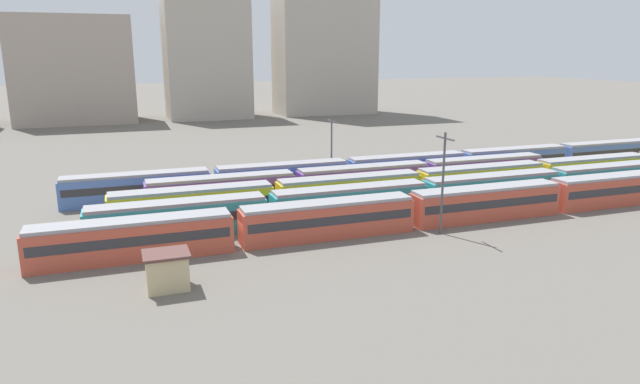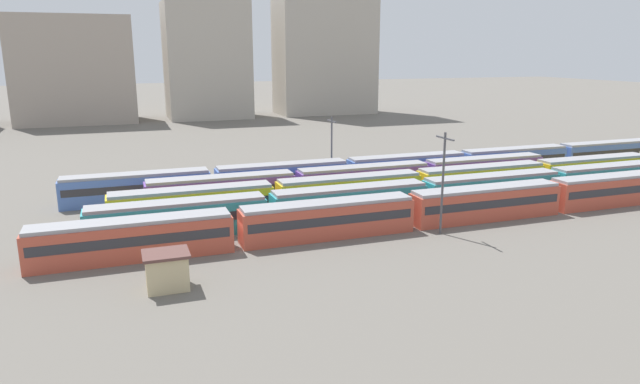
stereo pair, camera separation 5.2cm
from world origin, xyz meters
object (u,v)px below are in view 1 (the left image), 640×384
train_track_2 (539,174)px  catenary_pole_1 (332,146)px  train_track_4 (462,163)px  catenary_pole_0 (443,179)px  train_track_0 (553,196)px  train_track_3 (363,179)px  train_track_1 (553,183)px  signal_hut (167,270)px

train_track_2 → catenary_pole_1: bearing=152.3°
train_track_4 → catenary_pole_1: catenary_pole_1 is taller
train_track_2 → catenary_pole_0: (-23.66, -13.30, 3.93)m
train_track_0 → train_track_3: same height
train_track_4 → catenary_pole_0: bearing=-127.4°
train_track_0 → train_track_1: (4.58, 5.20, 0.00)m
train_track_0 → train_track_3: (-17.50, 15.60, -0.00)m
train_track_4 → catenary_pole_1: 20.59m
train_track_0 → train_track_3: 23.44m
train_track_2 → catenary_pole_1: catenary_pole_1 is taller
train_track_3 → train_track_4: bearing=15.6°
train_track_2 → signal_hut: 54.76m
train_track_2 → signal_hut: size_ratio=31.25×
train_track_0 → train_track_1: same height
train_track_3 → signal_hut: 36.12m
train_track_2 → catenary_pole_0: 27.42m
catenary_pole_0 → signal_hut: size_ratio=2.93×
train_track_2 → train_track_4: same height
train_track_0 → signal_hut: (-44.91, -7.93, -0.35)m
train_track_3 → train_track_4: (18.68, 5.20, 0.00)m
train_track_2 → catenary_pole_1: size_ratio=12.00×
catenary_pole_0 → train_track_3: bearing=91.7°
train_track_1 → signal_hut: bearing=-165.1°
train_track_2 → train_track_4: (-5.52, 10.40, 0.00)m
catenary_pole_0 → signal_hut: (-27.95, -5.03, -4.29)m
train_track_1 → train_track_4: (-3.40, 15.60, 0.00)m
train_track_1 → train_track_3: (-22.08, 10.40, -0.00)m
catenary_pole_0 → signal_hut: bearing=-169.8°
train_track_0 → signal_hut: bearing=-170.0°
train_track_4 → catenary_pole_1: (-20.09, 3.03, 3.32)m
train_track_2 → catenary_pole_0: size_ratio=10.65×
train_track_1 → train_track_3: size_ratio=2.02×
train_track_1 → signal_hut: train_track_1 is taller
catenary_pole_0 → catenary_pole_1: 26.81m
catenary_pole_0 → signal_hut: 28.72m
train_track_3 → signal_hut: (-27.41, -23.53, -0.35)m
train_track_4 → train_track_2: bearing=-62.1°
train_track_0 → signal_hut: 45.60m
train_track_1 → catenary_pole_0: 23.35m
train_track_0 → train_track_2: bearing=57.2°
catenary_pole_1 → train_track_2: bearing=-27.7°
catenary_pole_1 → signal_hut: (-25.99, -31.76, -3.67)m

